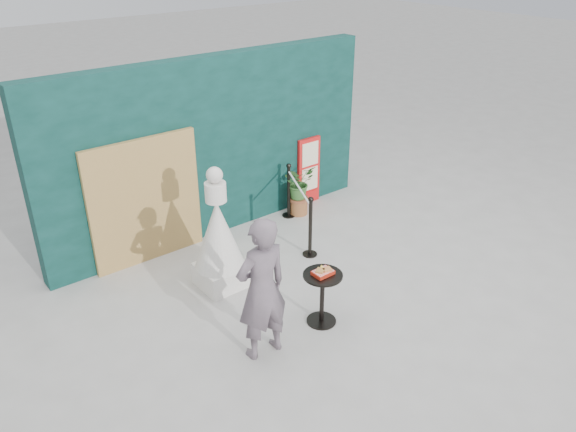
% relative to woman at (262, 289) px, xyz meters
% --- Properties ---
extents(ground, '(60.00, 60.00, 0.00)m').
position_rel_woman_xyz_m(ground, '(1.35, -0.01, -0.93)').
color(ground, '#ADAAA5').
rests_on(ground, ground).
extents(back_wall, '(6.00, 0.30, 3.00)m').
position_rel_woman_xyz_m(back_wall, '(1.35, 3.14, 0.57)').
color(back_wall, black).
rests_on(back_wall, ground).
extents(bamboo_fence, '(1.80, 0.08, 2.00)m').
position_rel_woman_xyz_m(bamboo_fence, '(-0.05, 2.93, 0.07)').
color(bamboo_fence, tan).
rests_on(bamboo_fence, ground).
extents(woman, '(0.70, 0.47, 1.87)m').
position_rel_woman_xyz_m(woman, '(0.00, 0.00, 0.00)').
color(woman, '#655762').
rests_on(woman, ground).
extents(menu_board, '(0.50, 0.07, 1.30)m').
position_rel_woman_xyz_m(menu_board, '(3.25, 2.95, -0.28)').
color(menu_board, red).
rests_on(menu_board, ground).
extents(statue, '(0.73, 0.73, 1.88)m').
position_rel_woman_xyz_m(statue, '(0.39, 1.58, -0.17)').
color(statue, white).
rests_on(statue, ground).
extents(cafe_table, '(0.52, 0.52, 0.75)m').
position_rel_woman_xyz_m(cafe_table, '(0.97, 0.00, -0.44)').
color(cafe_table, black).
rests_on(cafe_table, ground).
extents(food_basket, '(0.26, 0.19, 0.11)m').
position_rel_woman_xyz_m(food_basket, '(0.97, 0.00, -0.15)').
color(food_basket, '#AE2312').
rests_on(food_basket, cafe_table).
extents(planter, '(0.55, 0.48, 0.94)m').
position_rel_woman_xyz_m(planter, '(2.79, 2.69, -0.39)').
color(planter, '#955D30').
rests_on(planter, ground).
extents(stanchion_barrier, '(0.84, 1.54, 1.03)m').
position_rel_woman_xyz_m(stanchion_barrier, '(2.28, 2.08, -0.44)').
color(stanchion_barrier, black).
rests_on(stanchion_barrier, ground).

